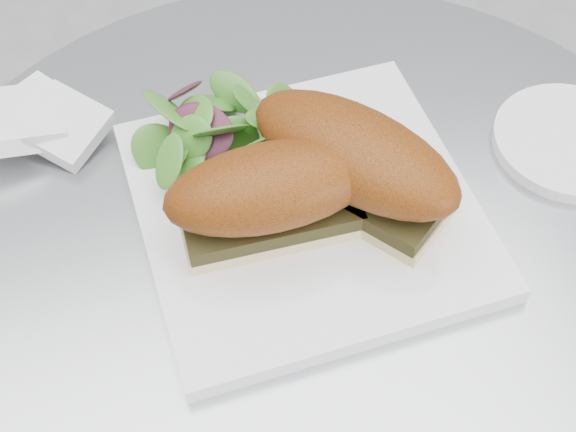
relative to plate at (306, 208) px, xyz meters
name	(u,v)px	position (x,y,z in m)	size (l,w,h in m)	color
table	(311,395)	(-0.01, -0.05, -0.25)	(0.70, 0.70, 0.73)	#A7A8AE
plate	(306,208)	(0.00, 0.00, 0.00)	(0.26, 0.26, 0.02)	white
sandwich_left	(270,194)	(-0.03, -0.02, 0.05)	(0.16, 0.08, 0.08)	beige
sandwich_right	(354,161)	(0.04, 0.00, 0.05)	(0.17, 0.19, 0.08)	beige
salad	(218,126)	(-0.05, 0.08, 0.03)	(0.12, 0.12, 0.05)	#3A852B
napkin	(43,132)	(-0.19, 0.15, 0.00)	(0.11, 0.11, 0.02)	white
saucer	(569,141)	(0.24, 0.00, 0.00)	(0.13, 0.13, 0.01)	white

